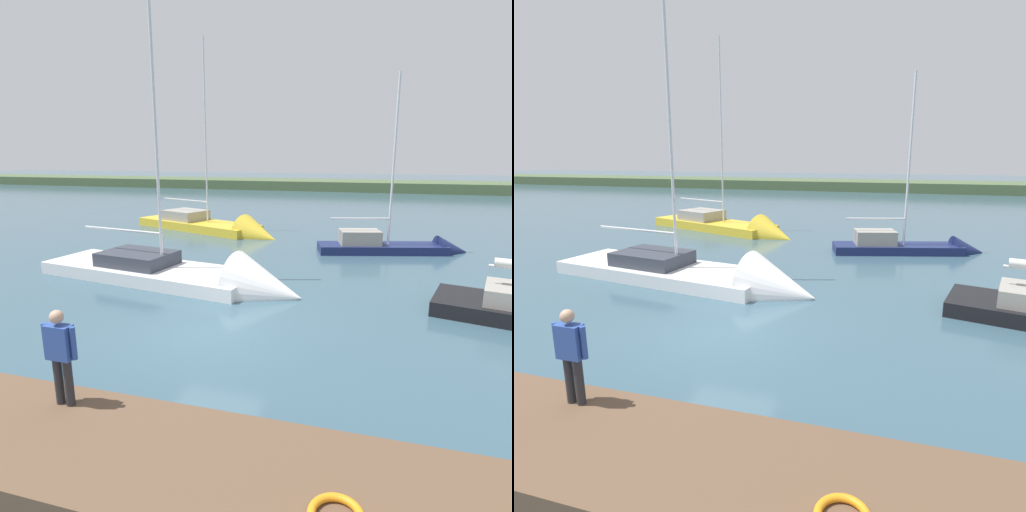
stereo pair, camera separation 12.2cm
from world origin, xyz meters
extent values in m
plane|color=#385666|center=(0.00, 0.00, 0.00)|extent=(200.00, 200.00, 0.00)
cube|color=#4C603D|center=(0.00, -48.78, 0.00)|extent=(180.00, 8.00, 2.40)
cube|color=brown|center=(0.00, 5.12, 0.25)|extent=(26.46, 2.34, 0.51)
cube|color=white|center=(4.05, -4.11, 0.06)|extent=(8.70, 3.92, 0.80)
cone|color=white|center=(-0.74, -3.34, 0.06)|extent=(2.75, 2.96, 2.62)
cube|color=#333842|center=(4.56, -4.19, 0.71)|extent=(2.92, 2.32, 0.50)
cylinder|color=silver|center=(3.44, -4.01, 5.98)|extent=(0.11, 0.11, 11.04)
cylinder|color=silver|center=(5.25, -4.30, 1.73)|extent=(3.62, 0.67, 0.08)
cube|color=navy|center=(-4.30, -10.98, 0.04)|extent=(6.09, 3.01, 0.72)
cone|color=navy|center=(-7.52, -11.84, 0.04)|extent=(1.74, 1.85, 1.55)
cube|color=gray|center=(-3.29, -10.71, 0.73)|extent=(2.09, 1.68, 0.67)
cylinder|color=silver|center=(-4.59, -11.06, 4.22)|extent=(0.10, 0.10, 7.63)
cylinder|color=silver|center=(-3.27, -10.71, 1.62)|extent=(2.67, 0.79, 0.08)
cube|color=gold|center=(6.72, -14.70, 0.00)|extent=(8.71, 5.34, 0.99)
cone|color=gold|center=(2.24, -12.95, 0.00)|extent=(2.94, 3.08, 2.45)
cube|color=gray|center=(7.69, -15.08, 0.80)|extent=(2.96, 2.73, 0.61)
cylinder|color=silver|center=(5.92, -14.39, 5.72)|extent=(0.09, 0.09, 10.45)
cylinder|color=silver|center=(7.70, -15.09, 1.74)|extent=(3.59, 1.46, 0.07)
cylinder|color=#28282D|center=(0.77, 4.48, 0.91)|extent=(0.14, 0.14, 0.81)
cylinder|color=#28282D|center=(0.57, 4.48, 0.91)|extent=(0.14, 0.14, 0.81)
cube|color=#2D4C9E|center=(0.67, 4.48, 1.60)|extent=(0.44, 0.23, 0.57)
sphere|color=tan|center=(0.67, 4.48, 2.03)|extent=(0.22, 0.22, 0.22)
cylinder|color=#2D4C9E|center=(0.94, 4.47, 1.62)|extent=(0.09, 0.09, 0.54)
cylinder|color=#2D4C9E|center=(0.40, 4.48, 1.62)|extent=(0.09, 0.09, 0.54)
camera|label=1|loc=(-4.08, 9.67, 4.50)|focal=30.05mm
camera|label=2|loc=(-4.19, 9.63, 4.50)|focal=30.05mm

